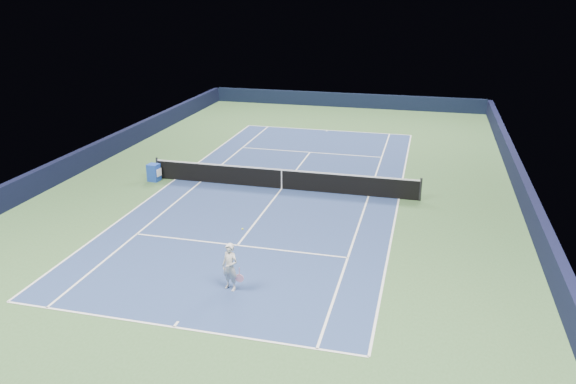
# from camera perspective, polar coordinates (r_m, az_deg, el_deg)

# --- Properties ---
(ground) EXTENTS (40.00, 40.00, 0.00)m
(ground) POSITION_cam_1_polar(r_m,az_deg,el_deg) (26.60, -0.65, 0.33)
(ground) COLOR #385C32
(ground) RESTS_ON ground
(wall_far) EXTENTS (22.00, 0.35, 1.10)m
(wall_far) POSITION_cam_1_polar(r_m,az_deg,el_deg) (45.27, 5.88, 9.27)
(wall_far) COLOR black
(wall_far) RESTS_ON ground
(wall_right) EXTENTS (0.35, 40.00, 1.10)m
(wall_right) POSITION_cam_1_polar(r_m,az_deg,el_deg) (25.99, 23.09, -0.54)
(wall_right) COLOR black
(wall_right) RESTS_ON ground
(wall_left) EXTENTS (0.35, 40.00, 1.10)m
(wall_left) POSITION_cam_1_polar(r_m,az_deg,el_deg) (30.90, -20.47, 2.94)
(wall_left) COLOR black
(wall_left) RESTS_ON ground
(court_surface) EXTENTS (10.97, 23.77, 0.01)m
(court_surface) POSITION_cam_1_polar(r_m,az_deg,el_deg) (26.60, -0.65, 0.34)
(court_surface) COLOR navy
(court_surface) RESTS_ON ground
(baseline_far) EXTENTS (10.97, 0.08, 0.00)m
(baseline_far) POSITION_cam_1_polar(r_m,az_deg,el_deg) (37.73, 4.01, 6.29)
(baseline_far) COLOR white
(baseline_far) RESTS_ON ground
(baseline_near) EXTENTS (10.97, 0.08, 0.00)m
(baseline_near) POSITION_cam_1_polar(r_m,az_deg,el_deg) (16.55, -11.54, -13.30)
(baseline_near) COLOR white
(baseline_near) RESTS_ON ground
(sideline_doubles_right) EXTENTS (0.08, 23.77, 0.00)m
(sideline_doubles_right) POSITION_cam_1_polar(r_m,az_deg,el_deg) (25.82, 11.20, -0.67)
(sideline_doubles_right) COLOR white
(sideline_doubles_right) RESTS_ON ground
(sideline_doubles_left) EXTENTS (0.08, 23.77, 0.00)m
(sideline_doubles_left) POSITION_cam_1_polar(r_m,az_deg,el_deg) (28.43, -11.40, 1.26)
(sideline_doubles_left) COLOR white
(sideline_doubles_left) RESTS_ON ground
(sideline_singles_right) EXTENTS (0.08, 23.77, 0.00)m
(sideline_singles_right) POSITION_cam_1_polar(r_m,az_deg,el_deg) (25.91, 8.19, -0.41)
(sideline_singles_right) COLOR white
(sideline_singles_right) RESTS_ON ground
(sideline_singles_left) EXTENTS (0.08, 23.77, 0.00)m
(sideline_singles_left) POSITION_cam_1_polar(r_m,az_deg,el_deg) (27.88, -8.85, 1.05)
(sideline_singles_left) COLOR white
(sideline_singles_left) RESTS_ON ground
(service_line_far) EXTENTS (8.23, 0.08, 0.00)m
(service_line_far) POSITION_cam_1_polar(r_m,az_deg,el_deg) (32.52, 2.25, 4.05)
(service_line_far) COLOR white
(service_line_far) RESTS_ON ground
(service_line_near) EXTENTS (8.23, 0.08, 0.00)m
(service_line_near) POSITION_cam_1_polar(r_m,az_deg,el_deg) (20.95, -5.15, -5.41)
(service_line_near) COLOR white
(service_line_near) RESTS_ON ground
(center_service_line) EXTENTS (0.08, 12.80, 0.00)m
(center_service_line) POSITION_cam_1_polar(r_m,az_deg,el_deg) (26.60, -0.65, 0.35)
(center_service_line) COLOR white
(center_service_line) RESTS_ON ground
(center_mark_far) EXTENTS (0.08, 0.30, 0.00)m
(center_mark_far) POSITION_cam_1_polar(r_m,az_deg,el_deg) (37.58, 3.97, 6.23)
(center_mark_far) COLOR white
(center_mark_far) RESTS_ON ground
(center_mark_near) EXTENTS (0.08, 0.30, 0.00)m
(center_mark_near) POSITION_cam_1_polar(r_m,az_deg,el_deg) (16.66, -11.32, -13.03)
(center_mark_near) COLOR white
(center_mark_near) RESTS_ON ground
(tennis_net) EXTENTS (12.90, 0.10, 1.07)m
(tennis_net) POSITION_cam_1_polar(r_m,az_deg,el_deg) (26.43, -0.65, 1.36)
(tennis_net) COLOR black
(tennis_net) RESTS_ON ground
(sponsor_cube) EXTENTS (0.61, 0.54, 0.86)m
(sponsor_cube) POSITION_cam_1_polar(r_m,az_deg,el_deg) (28.34, -13.48, 1.94)
(sponsor_cube) COLOR #1D43B0
(sponsor_cube) RESTS_ON ground
(tennis_player) EXTENTS (0.79, 1.31, 1.69)m
(tennis_player) POSITION_cam_1_polar(r_m,az_deg,el_deg) (17.76, -5.90, -7.58)
(tennis_player) COLOR silver
(tennis_player) RESTS_ON ground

